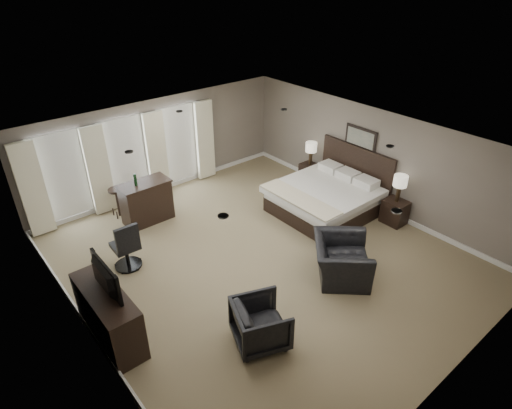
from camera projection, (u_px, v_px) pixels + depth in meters
room at (261, 207)px, 8.79m from camera, size 7.60×8.60×2.64m
window_bay at (128, 161)px, 11.01m from camera, size 5.25×0.20×2.30m
bed at (328, 185)px, 10.78m from camera, size 2.38×2.28×1.52m
nightstand_near at (395, 212)px, 10.54m from camera, size 0.46×0.56×0.61m
nightstand_far at (309, 173)px, 12.47m from camera, size 0.42×0.52×0.56m
lamp_near at (399, 189)px, 10.21m from camera, size 0.33×0.33×0.69m
lamp_far at (311, 154)px, 12.16m from camera, size 0.33×0.33×0.67m
wall_art at (360, 138)px, 10.90m from camera, size 0.04×0.96×0.56m
dresser at (109, 315)px, 7.24m from camera, size 0.55×1.71×1.00m
tv at (103, 290)px, 6.96m from camera, size 0.58×1.01×0.13m
armchair_near at (342, 254)px, 8.64m from camera, size 1.47×1.49×1.11m
armchair_far at (261, 322)px, 7.17m from camera, size 1.08×1.11×0.90m
bar_counter at (146, 202)px, 10.52m from camera, size 1.22×0.64×1.07m
bar_stool_left at (118, 202)px, 10.78m from camera, size 0.38×0.38×0.77m
bar_stool_right at (148, 199)px, 10.88m from camera, size 0.47×0.47×0.83m
desk_chair at (125, 245)px, 8.90m from camera, size 0.59×0.59×1.13m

